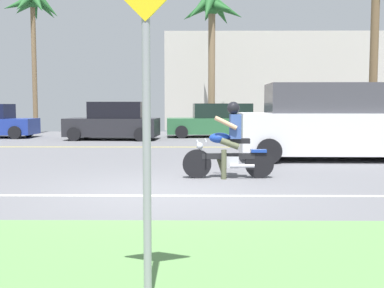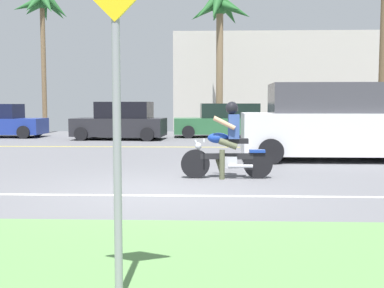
% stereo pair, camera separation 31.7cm
% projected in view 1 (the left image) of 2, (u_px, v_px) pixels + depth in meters
% --- Properties ---
extents(ground, '(56.00, 30.00, 0.04)m').
position_uv_depth(ground, '(176.00, 170.00, 11.13)').
color(ground, slate).
extents(grass_median, '(56.00, 3.80, 0.06)m').
position_uv_depth(grass_median, '(140.00, 278.00, 4.05)').
color(grass_median, '#5B8C4C').
rests_on(grass_median, ground).
extents(lane_line_near, '(50.40, 0.12, 0.01)m').
position_uv_depth(lane_line_near, '(167.00, 196.00, 7.85)').
color(lane_line_near, silver).
rests_on(lane_line_near, ground).
extents(lane_line_far, '(50.40, 0.12, 0.01)m').
position_uv_depth(lane_line_far, '(183.00, 147.00, 16.68)').
color(lane_line_far, yellow).
rests_on(lane_line_far, ground).
extents(motorcyclist, '(1.85, 0.61, 1.55)m').
position_uv_depth(motorcyclist, '(229.00, 146.00, 9.66)').
color(motorcyclist, black).
rests_on(motorcyclist, ground).
extents(suv_nearby, '(4.96, 2.28, 2.05)m').
position_uv_depth(suv_nearby, '(329.00, 123.00, 12.92)').
color(suv_nearby, silver).
rests_on(suv_nearby, ground).
extents(parked_car_1, '(3.93, 2.15, 1.59)m').
position_uv_depth(parked_car_1, '(114.00, 122.00, 20.11)').
color(parked_car_1, '#232328').
rests_on(parked_car_1, ground).
extents(parked_car_2, '(4.58, 2.05, 1.52)m').
position_uv_depth(parked_car_2, '(218.00, 121.00, 21.76)').
color(parked_car_2, '#2D663D').
rests_on(parked_car_2, ground).
extents(parked_car_3, '(4.54, 2.18, 1.44)m').
position_uv_depth(parked_car_3, '(364.00, 123.00, 20.20)').
color(parked_car_3, '#232328').
rests_on(parked_car_3, ground).
extents(palm_tree_0, '(2.86, 2.87, 7.11)m').
position_uv_depth(palm_tree_0, '(33.00, 12.00, 23.79)').
color(palm_tree_0, brown).
rests_on(palm_tree_0, ground).
extents(palm_tree_1, '(3.30, 3.26, 6.98)m').
position_uv_depth(palm_tree_1, '(212.00, 17.00, 23.67)').
color(palm_tree_1, '#846B4C').
rests_on(palm_tree_1, ground).
extents(street_sign, '(0.62, 0.06, 2.70)m').
position_uv_depth(street_sign, '(146.00, 85.00, 3.39)').
color(street_sign, gray).
rests_on(street_sign, ground).
extents(building_far, '(16.76, 4.00, 5.57)m').
position_uv_depth(building_far, '(306.00, 83.00, 28.76)').
color(building_far, '#BCB7AD').
rests_on(building_far, ground).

